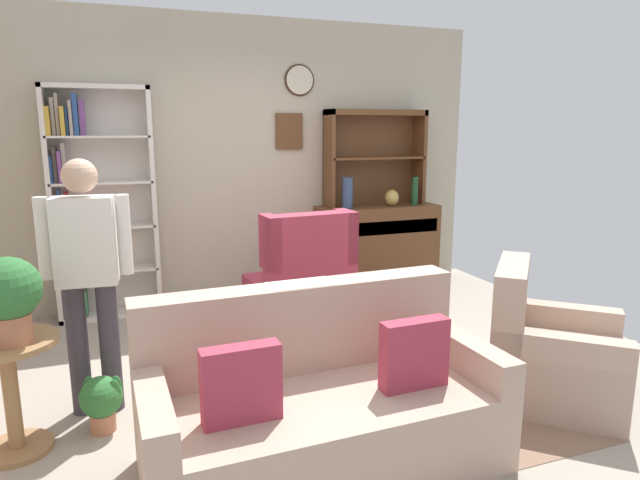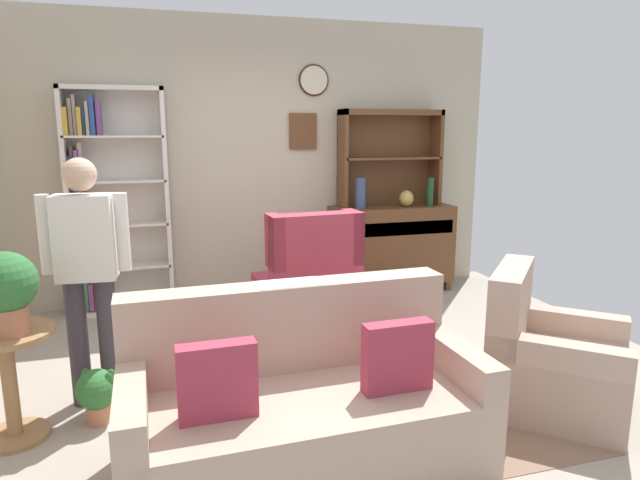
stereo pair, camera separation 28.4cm
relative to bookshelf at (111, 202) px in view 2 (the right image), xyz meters
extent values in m
cube|color=#9E9384|center=(1.42, -1.95, -1.07)|extent=(5.40, 4.60, 0.02)
cube|color=#BCB299|center=(1.42, 0.18, 0.34)|extent=(5.00, 0.06, 2.80)
cylinder|color=beige|center=(2.00, 0.14, 1.15)|extent=(0.28, 0.03, 0.28)
torus|color=#382314|center=(2.00, 0.14, 1.15)|extent=(0.31, 0.02, 0.31)
cube|color=brown|center=(1.88, 0.13, 0.64)|extent=(0.28, 0.03, 0.36)
cube|color=#846651|center=(1.62, -2.25, -1.05)|extent=(2.33, 2.13, 0.01)
cube|color=silver|center=(-0.35, -0.02, -0.01)|extent=(0.04, 0.30, 2.10)
cube|color=silver|center=(0.51, -0.02, -0.01)|extent=(0.04, 0.30, 2.10)
cube|color=silver|center=(0.08, -0.02, 1.02)|extent=(0.90, 0.30, 0.04)
cube|color=silver|center=(0.08, -0.02, -1.04)|extent=(0.90, 0.30, 0.04)
cube|color=silver|center=(0.08, 0.13, -0.01)|extent=(0.90, 0.01, 2.10)
cube|color=silver|center=(0.08, -0.02, -0.61)|extent=(0.86, 0.30, 0.02)
cube|color=#3F3833|center=(-0.32, -0.04, -0.88)|extent=(0.03, 0.20, 0.25)
cube|color=#337247|center=(-0.27, -0.04, -0.86)|extent=(0.04, 0.16, 0.29)
cube|color=#723F7F|center=(-0.23, -0.04, -0.88)|extent=(0.04, 0.18, 0.25)
cube|color=#B22D33|center=(-0.18, -0.04, -0.89)|extent=(0.04, 0.17, 0.24)
cube|color=#337247|center=(-0.14, -0.04, -0.89)|extent=(0.02, 0.23, 0.23)
cube|color=silver|center=(0.08, -0.02, -0.21)|extent=(0.86, 0.30, 0.02)
cube|color=#B22D33|center=(-0.32, -0.04, -0.42)|extent=(0.03, 0.16, 0.36)
cube|color=#B22D33|center=(-0.28, -0.04, -0.47)|extent=(0.04, 0.12, 0.26)
cube|color=#3F3833|center=(-0.23, -0.04, -0.44)|extent=(0.03, 0.22, 0.33)
cube|color=#CC7233|center=(-0.19, -0.04, -0.46)|extent=(0.04, 0.20, 0.29)
cube|color=silver|center=(0.08, -0.02, 0.20)|extent=(0.86, 0.30, 0.02)
cube|color=gold|center=(-0.32, -0.04, -0.07)|extent=(0.03, 0.12, 0.25)
cube|color=#284C8C|center=(-0.29, -0.04, -0.02)|extent=(0.02, 0.11, 0.35)
cube|color=gray|center=(-0.26, -0.04, -0.04)|extent=(0.02, 0.15, 0.31)
cube|color=#B22D33|center=(-0.23, -0.04, -0.04)|extent=(0.03, 0.22, 0.32)
cube|color=silver|center=(0.08, -0.02, 0.60)|extent=(0.86, 0.30, 0.02)
cube|color=#284C8C|center=(-0.32, -0.04, 0.32)|extent=(0.02, 0.12, 0.23)
cube|color=#3F3833|center=(-0.29, -0.04, 0.36)|extent=(0.03, 0.16, 0.31)
cube|color=#723F7F|center=(-0.25, -0.04, 0.34)|extent=(0.03, 0.22, 0.28)
cube|color=gray|center=(-0.22, -0.04, 0.38)|extent=(0.03, 0.16, 0.34)
cube|color=gold|center=(-0.32, -0.04, 0.73)|extent=(0.04, 0.22, 0.24)
cube|color=gray|center=(-0.28, -0.04, 0.77)|extent=(0.03, 0.12, 0.32)
cube|color=gray|center=(-0.24, -0.04, 0.79)|extent=(0.03, 0.13, 0.35)
cube|color=gold|center=(-0.20, -0.04, 0.73)|extent=(0.04, 0.22, 0.24)
cube|color=#284C8C|center=(-0.17, -0.04, 0.73)|extent=(0.02, 0.15, 0.24)
cube|color=gray|center=(-0.13, -0.04, 0.76)|extent=(0.03, 0.23, 0.30)
cube|color=#284C8C|center=(-0.10, -0.04, 0.79)|extent=(0.04, 0.16, 0.36)
cube|color=#723F7F|center=(-0.05, -0.04, 0.76)|extent=(0.04, 0.10, 0.31)
cube|color=brown|center=(2.80, -0.09, -0.55)|extent=(1.30, 0.45, 0.82)
cube|color=brown|center=(2.20, -0.26, -1.01)|extent=(0.06, 0.06, 0.10)
cube|color=brown|center=(3.40, -0.26, -1.01)|extent=(0.06, 0.06, 0.10)
cube|color=brown|center=(2.20, 0.09, -1.01)|extent=(0.06, 0.06, 0.10)
cube|color=brown|center=(3.40, 0.09, -1.01)|extent=(0.06, 0.06, 0.10)
cube|color=#492C18|center=(2.80, -0.31, -0.34)|extent=(1.20, 0.01, 0.14)
cube|color=brown|center=(2.27, -0.01, 0.36)|extent=(0.04, 0.26, 1.00)
cube|color=brown|center=(3.33, -0.01, 0.36)|extent=(0.04, 0.26, 1.00)
cube|color=brown|center=(2.80, -0.01, 0.83)|extent=(1.10, 0.26, 0.06)
cube|color=brown|center=(2.80, -0.01, 0.36)|extent=(1.06, 0.26, 0.02)
cube|color=brown|center=(2.80, 0.12, 0.36)|extent=(1.10, 0.01, 1.00)
cylinder|color=#33476B|center=(2.41, -0.17, 0.02)|extent=(0.11, 0.11, 0.32)
ellipsoid|color=tan|center=(2.93, -0.15, -0.05)|extent=(0.15, 0.15, 0.17)
cylinder|color=#194223|center=(3.19, -0.18, 0.02)|extent=(0.07, 0.07, 0.30)
cube|color=tan|center=(1.10, -2.93, -0.85)|extent=(1.82, 0.90, 0.42)
cube|color=tan|center=(1.09, -2.60, -0.40)|extent=(1.80, 0.25, 0.48)
cube|color=tan|center=(0.27, -2.95, -0.76)|extent=(0.16, 0.85, 0.60)
cube|color=tan|center=(1.93, -2.91, -0.76)|extent=(0.16, 0.85, 0.60)
cube|color=#A33347|center=(0.65, -3.06, -0.46)|extent=(0.36, 0.11, 0.36)
cube|color=#A33347|center=(1.55, -3.04, -0.46)|extent=(0.36, 0.11, 0.36)
cube|color=white|center=(1.09, -2.60, -0.15)|extent=(0.36, 0.19, 0.00)
cube|color=tan|center=(2.76, -2.77, -0.86)|extent=(1.08, 1.08, 0.40)
cube|color=tan|center=(2.54, -2.57, -0.42)|extent=(0.64, 0.68, 0.48)
cube|color=tan|center=(2.55, -2.99, -0.78)|extent=(0.67, 0.63, 0.55)
cube|color=tan|center=(2.96, -2.54, -0.78)|extent=(0.67, 0.63, 0.55)
cube|color=#A33347|center=(1.63, -0.87, -0.85)|extent=(0.84, 0.86, 0.42)
cube|color=#A33347|center=(1.65, -1.17, -0.32)|extent=(0.79, 0.26, 0.63)
cube|color=#A33347|center=(1.99, -1.11, -0.23)|extent=(0.12, 0.29, 0.44)
cube|color=#A33347|center=(1.31, -1.16, -0.23)|extent=(0.12, 0.29, 0.44)
cylinder|color=#997047|center=(-0.41, -2.21, -0.43)|extent=(0.52, 0.52, 0.03)
cylinder|color=#997047|center=(-0.41, -2.21, -0.75)|extent=(0.08, 0.08, 0.61)
cylinder|color=#997047|center=(-0.41, -2.21, -1.04)|extent=(0.36, 0.36, 0.03)
cylinder|color=#AD6B4C|center=(-0.36, -2.27, -0.34)|extent=(0.19, 0.19, 0.15)
sphere|color=#2D6B33|center=(-0.36, -2.27, -0.12)|extent=(0.33, 0.33, 0.33)
cylinder|color=#AD6B4C|center=(0.02, -2.16, -1.00)|extent=(0.14, 0.14, 0.11)
sphere|color=#2D6B33|center=(0.02, -2.16, -0.84)|extent=(0.24, 0.24, 0.24)
ellipsoid|color=#2D6B33|center=(0.10, -2.20, -0.81)|extent=(0.07, 0.04, 0.17)
ellipsoid|color=#2D6B33|center=(-0.04, -2.10, -0.81)|extent=(0.07, 0.04, 0.17)
ellipsoid|color=#2D6B33|center=(0.11, -2.15, -0.81)|extent=(0.07, 0.04, 0.17)
cylinder|color=#38333D|center=(-0.09, -1.88, -0.65)|extent=(0.13, 0.13, 0.82)
cylinder|color=#38333D|center=(0.08, -1.90, -0.65)|extent=(0.13, 0.13, 0.82)
cube|color=silver|center=(0.00, -1.89, 0.02)|extent=(0.36, 0.23, 0.52)
sphere|color=tan|center=(0.00, -1.89, 0.40)|extent=(0.22, 0.22, 0.20)
cylinder|color=silver|center=(-0.22, -1.87, 0.05)|extent=(0.09, 0.09, 0.48)
cylinder|color=silver|center=(0.21, -1.91, 0.05)|extent=(0.09, 0.09, 0.48)
cube|color=brown|center=(1.40, -2.13, -0.65)|extent=(0.80, 0.50, 0.03)
cube|color=brown|center=(1.03, -2.35, -0.86)|extent=(0.05, 0.05, 0.39)
cube|color=brown|center=(1.77, -2.35, -0.86)|extent=(0.05, 0.05, 0.39)
cube|color=brown|center=(1.03, -1.91, -0.86)|extent=(0.05, 0.05, 0.39)
cube|color=brown|center=(1.77, -1.91, -0.86)|extent=(0.05, 0.05, 0.39)
cube|color=#337247|center=(1.37, -2.13, -0.63)|extent=(0.18, 0.10, 0.02)
cube|color=#3F3833|center=(1.35, -2.13, -0.61)|extent=(0.21, 0.14, 0.02)
cube|color=#284C8C|center=(1.35, -2.13, -0.58)|extent=(0.15, 0.12, 0.03)
cube|color=#284C8C|center=(1.37, -2.13, -0.55)|extent=(0.22, 0.14, 0.02)
camera|label=1|loc=(0.19, -5.33, 0.67)|focal=30.89mm
camera|label=2|loc=(0.46, -5.42, 0.67)|focal=30.89mm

